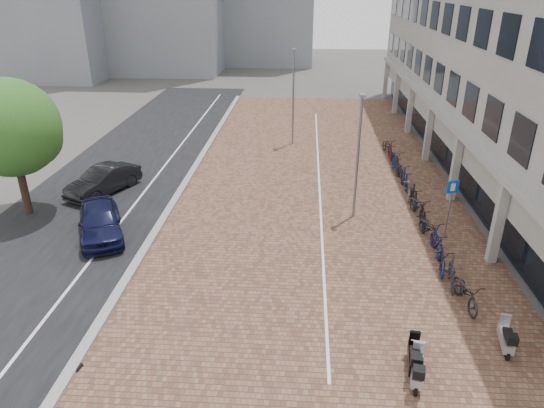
% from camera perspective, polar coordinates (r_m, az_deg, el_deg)
% --- Properties ---
extents(ground, '(140.00, 140.00, 0.00)m').
position_cam_1_polar(ground, '(16.66, -1.46, -12.74)').
color(ground, '#474442').
rests_on(ground, ground).
extents(plaza_brick, '(14.50, 42.00, 0.04)m').
position_cam_1_polar(plaza_brick, '(27.14, 5.10, 2.67)').
color(plaza_brick, brown).
rests_on(plaza_brick, ground).
extents(street_asphalt, '(8.00, 50.00, 0.03)m').
position_cam_1_polar(street_asphalt, '(29.03, -17.19, 3.11)').
color(street_asphalt, black).
rests_on(street_asphalt, ground).
extents(curb, '(0.35, 42.00, 0.14)m').
position_cam_1_polar(curb, '(27.86, -9.67, 3.13)').
color(curb, gray).
rests_on(curb, ground).
extents(lane_line, '(0.12, 44.00, 0.00)m').
position_cam_1_polar(lane_line, '(28.37, -13.41, 3.09)').
color(lane_line, white).
rests_on(lane_line, street_asphalt).
extents(parking_line, '(0.10, 30.00, 0.00)m').
position_cam_1_polar(parking_line, '(27.13, 5.52, 2.70)').
color(parking_line, white).
rests_on(parking_line, plaza_brick).
extents(office_building, '(8.40, 40.00, 15.00)m').
position_cam_1_polar(office_building, '(31.46, 27.27, 19.07)').
color(office_building, '#A0A09A').
rests_on(office_building, ground).
extents(car_navy, '(3.30, 4.58, 1.45)m').
position_cam_1_polar(car_navy, '(22.19, -19.44, -1.91)').
color(car_navy, black).
rests_on(car_navy, ground).
extents(car_dark, '(3.09, 4.42, 1.38)m').
position_cam_1_polar(car_dark, '(26.79, -19.08, 2.63)').
color(car_dark, black).
rests_on(car_dark, ground).
extents(shoes, '(0.45, 0.40, 0.10)m').
position_cam_1_polar(shoes, '(15.69, -21.99, -17.45)').
color(shoes, black).
rests_on(shoes, ground).
extents(scooter_front, '(0.73, 1.50, 0.99)m').
position_cam_1_polar(scooter_front, '(14.61, 16.61, -17.81)').
color(scooter_front, '#B9B9BE').
rests_on(scooter_front, ground).
extents(scooter_mid, '(0.65, 1.46, 0.97)m').
position_cam_1_polar(scooter_mid, '(14.95, 16.26, -16.64)').
color(scooter_mid, black).
rests_on(scooter_mid, ground).
extents(scooter_back, '(0.66, 1.42, 0.94)m').
position_cam_1_polar(scooter_back, '(16.60, 25.69, -13.75)').
color(scooter_back, '#BCBCC2').
rests_on(scooter_back, ground).
extents(parking_sign, '(0.53, 0.23, 2.64)m').
position_cam_1_polar(parking_sign, '(21.71, 20.14, 0.50)').
color(parking_sign, slate).
rests_on(parking_sign, ground).
extents(lamp_near, '(0.12, 0.12, 5.70)m').
position_cam_1_polar(lamp_near, '(22.22, 9.95, 5.17)').
color(lamp_near, gray).
rests_on(lamp_near, ground).
extents(lamp_far, '(0.12, 0.12, 6.18)m').
position_cam_1_polar(lamp_far, '(32.69, 2.49, 12.19)').
color(lamp_far, gray).
rests_on(lamp_far, ground).
extents(street_tree, '(4.39, 4.39, 6.38)m').
position_cam_1_polar(street_tree, '(24.82, -27.87, 7.65)').
color(street_tree, '#382619').
rests_on(street_tree, ground).
extents(bike_row, '(1.22, 18.14, 1.05)m').
position_cam_1_polar(bike_row, '(24.80, 16.19, 0.84)').
color(bike_row, black).
rests_on(bike_row, ground).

